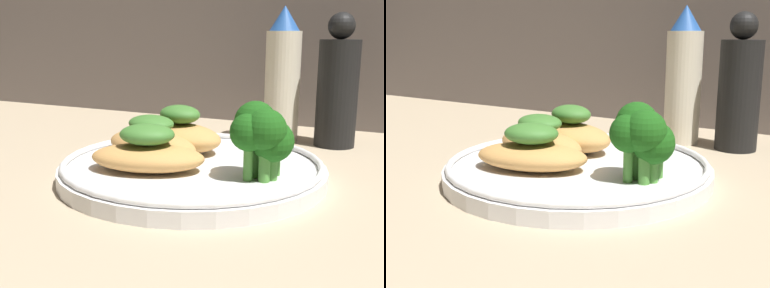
{
  "view_description": "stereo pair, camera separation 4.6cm",
  "coord_description": "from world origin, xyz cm",
  "views": [
    {
      "loc": [
        19.81,
        -40.52,
        13.95
      ],
      "look_at": [
        0.0,
        0.0,
        3.4
      ],
      "focal_mm": 45.0,
      "sensor_mm": 36.0,
      "label": 1
    },
    {
      "loc": [
        23.85,
        -38.28,
        13.95
      ],
      "look_at": [
        0.0,
        0.0,
        3.4
      ],
      "focal_mm": 45.0,
      "sensor_mm": 36.0,
      "label": 2
    }
  ],
  "objects": [
    {
      "name": "broccoli_bunch",
      "position": [
        7.52,
        -1.65,
        5.35
      ],
      "size": [
        5.34,
        5.66,
        6.79
      ],
      "color": "#4C8E38",
      "rests_on": "plate"
    },
    {
      "name": "grilled_meat_middle",
      "position": [
        -4.54,
        0.13,
        3.15
      ],
      "size": [
        12.57,
        9.24,
        4.46
      ],
      "color": "tan",
      "rests_on": "plate"
    },
    {
      "name": "pepper_grinder",
      "position": [
        10.01,
        20.07,
        7.29
      ],
      "size": [
        4.93,
        4.93,
        16.25
      ],
      "color": "black",
      "rests_on": "ground_plane"
    },
    {
      "name": "grilled_meat_front",
      "position": [
        -2.73,
        -3.77,
        3.07
      ],
      "size": [
        11.9,
        8.68,
        4.37
      ],
      "color": "tan",
      "rests_on": "plate"
    },
    {
      "name": "sauce_bottle",
      "position": [
        3.08,
        20.07,
        8.2
      ],
      "size": [
        4.45,
        4.45,
        17.14
      ],
      "color": "beige",
      "rests_on": "ground_plane"
    },
    {
      "name": "grilled_meat_back",
      "position": [
        -3.48,
        4.19,
        3.3
      ],
      "size": [
        10.9,
        8.18,
        4.99
      ],
      "color": "tan",
      "rests_on": "plate"
    },
    {
      "name": "plate",
      "position": [
        0.0,
        0.0,
        0.99
      ],
      "size": [
        25.73,
        25.73,
        2.0
      ],
      "color": "white",
      "rests_on": "ground_plane"
    },
    {
      "name": "ground_plane",
      "position": [
        0.0,
        0.0,
        -0.5
      ],
      "size": [
        180.0,
        180.0,
        1.0
      ],
      "primitive_type": "cube",
      "color": "tan"
    }
  ]
}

